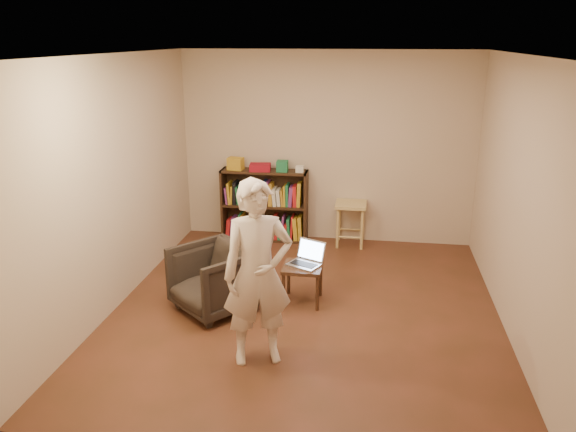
% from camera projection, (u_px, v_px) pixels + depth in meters
% --- Properties ---
extents(floor, '(4.50, 4.50, 0.00)m').
position_uv_depth(floor, '(305.00, 310.00, 5.94)').
color(floor, '#412714').
rests_on(floor, ground).
extents(ceiling, '(4.50, 4.50, 0.00)m').
position_uv_depth(ceiling, '(308.00, 54.00, 5.14)').
color(ceiling, white).
rests_on(ceiling, wall_back).
extents(wall_back, '(4.00, 0.00, 4.00)m').
position_uv_depth(wall_back, '(327.00, 148.00, 7.65)').
color(wall_back, '#C5AD95').
rests_on(wall_back, floor).
extents(wall_left, '(0.00, 4.50, 4.50)m').
position_uv_depth(wall_left, '(116.00, 183.00, 5.83)').
color(wall_left, '#C5AD95').
rests_on(wall_left, floor).
extents(wall_right, '(0.00, 4.50, 4.50)m').
position_uv_depth(wall_right, '(519.00, 200.00, 5.24)').
color(wall_right, '#C5AD95').
rests_on(wall_right, floor).
extents(bookshelf, '(1.20, 0.30, 1.00)m').
position_uv_depth(bookshelf, '(265.00, 209.00, 7.89)').
color(bookshelf, black).
rests_on(bookshelf, floor).
extents(box_yellow, '(0.23, 0.18, 0.17)m').
position_uv_depth(box_yellow, '(236.00, 164.00, 7.72)').
color(box_yellow, gold).
rests_on(box_yellow, bookshelf).
extents(red_cloth, '(0.30, 0.24, 0.09)m').
position_uv_depth(red_cloth, '(260.00, 167.00, 7.67)').
color(red_cloth, maroon).
rests_on(red_cloth, bookshelf).
extents(box_green, '(0.15, 0.15, 0.15)m').
position_uv_depth(box_green, '(282.00, 166.00, 7.62)').
color(box_green, '#1C6C3E').
rests_on(box_green, bookshelf).
extents(box_white, '(0.11, 0.11, 0.08)m').
position_uv_depth(box_white, '(300.00, 169.00, 7.60)').
color(box_white, silver).
rests_on(box_white, bookshelf).
extents(stool, '(0.41, 0.41, 0.60)m').
position_uv_depth(stool, '(351.00, 211.00, 7.64)').
color(stool, tan).
rests_on(stool, floor).
extents(armchair, '(1.06, 1.06, 0.69)m').
position_uv_depth(armchair, '(214.00, 279.00, 5.85)').
color(armchair, black).
rests_on(armchair, floor).
extents(side_table, '(0.41, 0.41, 0.42)m').
position_uv_depth(side_table, '(303.00, 272.00, 6.01)').
color(side_table, black).
rests_on(side_table, floor).
extents(laptop, '(0.43, 0.42, 0.24)m').
position_uv_depth(laptop, '(307.00, 259.00, 6.02)').
color(laptop, '#B8B8BD').
rests_on(laptop, side_table).
extents(person, '(0.70, 0.58, 1.65)m').
position_uv_depth(person, '(258.00, 274.00, 4.79)').
color(person, beige).
rests_on(person, floor).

